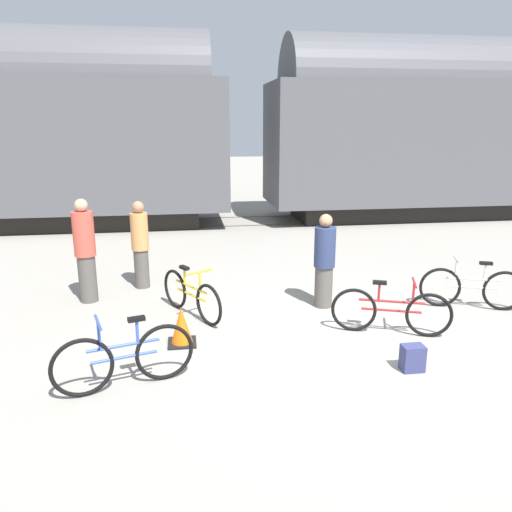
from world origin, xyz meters
The scene contains 13 objects.
ground_plane centered at (0.00, 0.00, 0.00)m, with size 80.00×80.00×0.00m, color gray.
freight_train centered at (0.00, 9.16, 2.98)m, with size 49.82×2.94×5.65m.
rail_near centered at (0.00, 8.44, 0.01)m, with size 61.82×0.07×0.01m, color #4C4238.
rail_far centered at (0.00, 9.88, 0.01)m, with size 61.82×0.07×0.01m, color #4C4238.
bicycle_maroon centered at (0.93, 0.16, 0.36)m, with size 1.67×0.65×0.84m.
bicycle_yellow centered at (-1.98, 1.31, 0.36)m, with size 0.91×1.45×0.83m.
bicycle_silver centered at (2.70, 0.97, 0.36)m, with size 1.62×0.61×0.85m.
bicycle_blue centered at (-2.80, -0.86, 0.38)m, with size 1.62×0.56×0.90m.
person_in_red centered at (-3.75, 2.28, 0.91)m, with size 0.36×0.36×1.82m.
person_in_navy centered at (0.26, 1.44, 0.80)m, with size 0.36×0.36×1.60m.
person_in_tan centered at (-2.88, 2.93, 0.84)m, with size 0.32×0.32×1.66m.
backpack centered at (0.75, -0.96, 0.17)m, with size 0.28×0.20×0.34m.
traffic_cone centered at (-2.14, 0.27, 0.25)m, with size 0.40×0.40×0.55m.
Camera 1 is at (-2.06, -6.37, 3.06)m, focal length 35.00 mm.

